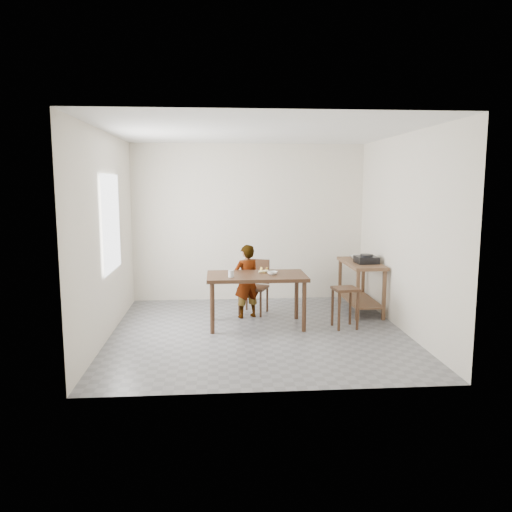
{
  "coord_description": "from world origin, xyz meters",
  "views": [
    {
      "loc": [
        -0.55,
        -6.63,
        2.03
      ],
      "look_at": [
        0.0,
        0.4,
        1.0
      ],
      "focal_mm": 35.0,
      "sensor_mm": 36.0,
      "label": 1
    }
  ],
  "objects": [
    {
      "name": "gas_burner",
      "position": [
        1.76,
        0.87,
        0.85
      ],
      "size": [
        0.34,
        0.34,
        0.11
      ],
      "primitive_type": "cube",
      "rotation": [
        0.0,
        0.0,
        0.05
      ],
      "color": "black",
      "rests_on": "prep_counter"
    },
    {
      "name": "serving_bowl",
      "position": [
        1.73,
        1.36,
        0.83
      ],
      "size": [
        0.23,
        0.23,
        0.05
      ],
      "primitive_type": "imported",
      "rotation": [
        0.0,
        0.0,
        -0.1
      ],
      "color": "white",
      "rests_on": "prep_counter"
    },
    {
      "name": "wall_left",
      "position": [
        -2.02,
        0.0,
        1.35
      ],
      "size": [
        0.04,
        4.0,
        2.7
      ],
      "primitive_type": "cube",
      "color": "#EEE5D0",
      "rests_on": "ground"
    },
    {
      "name": "banana",
      "position": [
        0.11,
        0.42,
        0.78
      ],
      "size": [
        0.17,
        0.13,
        0.06
      ],
      "primitive_type": null,
      "rotation": [
        0.0,
        0.0,
        0.1
      ],
      "color": "gold",
      "rests_on": "dining_table"
    },
    {
      "name": "wall_front",
      "position": [
        0.0,
        -2.02,
        1.35
      ],
      "size": [
        4.0,
        0.04,
        2.7
      ],
      "primitive_type": "cube",
      "color": "#EEE5D0",
      "rests_on": "ground"
    },
    {
      "name": "wall_back",
      "position": [
        0.0,
        2.02,
        1.35
      ],
      "size": [
        4.0,
        0.04,
        2.7
      ],
      "primitive_type": "cube",
      "color": "#EEE5D0",
      "rests_on": "ground"
    },
    {
      "name": "dining_chair",
      "position": [
        0.01,
        0.99,
        0.42
      ],
      "size": [
        0.53,
        0.53,
        0.84
      ],
      "primitive_type": null,
      "rotation": [
        0.0,
        0.0,
        -0.39
      ],
      "color": "#402718",
      "rests_on": "floor"
    },
    {
      "name": "ceiling",
      "position": [
        0.0,
        0.0,
        2.72
      ],
      "size": [
        4.0,
        4.0,
        0.04
      ],
      "primitive_type": "cube",
      "color": "white",
      "rests_on": "wall_back"
    },
    {
      "name": "stool",
      "position": [
        1.24,
        0.11,
        0.29
      ],
      "size": [
        0.36,
        0.36,
        0.58
      ],
      "primitive_type": null,
      "rotation": [
        0.0,
        0.0,
        0.11
      ],
      "color": "#402718",
      "rests_on": "floor"
    },
    {
      "name": "small_bowl",
      "position": [
        0.22,
        0.27,
        0.77
      ],
      "size": [
        0.18,
        0.18,
        0.05
      ],
      "primitive_type": "imported",
      "rotation": [
        0.0,
        0.0,
        0.3
      ],
      "color": "white",
      "rests_on": "dining_table"
    },
    {
      "name": "child",
      "position": [
        -0.12,
        0.77,
        0.56
      ],
      "size": [
        0.48,
        0.41,
        1.12
      ],
      "primitive_type": "imported",
      "rotation": [
        0.0,
        0.0,
        3.54
      ],
      "color": "white",
      "rests_on": "floor"
    },
    {
      "name": "prep_counter",
      "position": [
        1.72,
        1.0,
        0.4
      ],
      "size": [
        0.5,
        1.2,
        0.8
      ],
      "primitive_type": null,
      "color": "brown",
      "rests_on": "floor"
    },
    {
      "name": "floor",
      "position": [
        0.0,
        0.0,
        -0.02
      ],
      "size": [
        4.0,
        4.0,
        0.04
      ],
      "primitive_type": "cube",
      "color": "slate",
      "rests_on": "ground"
    },
    {
      "name": "glass_tumbler",
      "position": [
        -0.37,
        0.13,
        0.8
      ],
      "size": [
        0.1,
        0.1,
        0.09
      ],
      "primitive_type": "cylinder",
      "rotation": [
        0.0,
        0.0,
        -0.35
      ],
      "color": "silver",
      "rests_on": "dining_table"
    },
    {
      "name": "window_pane",
      "position": [
        -1.97,
        0.2,
        1.5
      ],
      "size": [
        0.02,
        1.1,
        1.3
      ],
      "primitive_type": "cube",
      "color": "white",
      "rests_on": "wall_left"
    },
    {
      "name": "dining_table",
      "position": [
        0.0,
        0.3,
        0.38
      ],
      "size": [
        1.4,
        0.8,
        0.75
      ],
      "primitive_type": null,
      "color": "#402718",
      "rests_on": "floor"
    },
    {
      "name": "wall_right",
      "position": [
        2.02,
        0.0,
        1.35
      ],
      "size": [
        0.04,
        4.0,
        2.7
      ],
      "primitive_type": "cube",
      "color": "#EEE5D0",
      "rests_on": "ground"
    }
  ]
}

